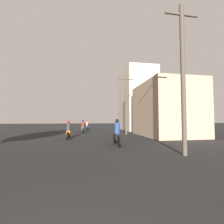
# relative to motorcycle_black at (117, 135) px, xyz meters

# --- Properties ---
(motorcycle_black) EXTENTS (0.60, 2.07, 1.60)m
(motorcycle_black) POSITION_rel_motorcycle_black_xyz_m (0.00, 0.00, 0.00)
(motorcycle_black) COLOR black
(motorcycle_black) RESTS_ON ground_plane
(motorcycle_orange) EXTENTS (0.60, 2.03, 1.50)m
(motorcycle_orange) POSITION_rel_motorcycle_black_xyz_m (-3.29, 3.70, -0.03)
(motorcycle_orange) COLOR black
(motorcycle_orange) RESTS_ON ground_plane
(motorcycle_green) EXTENTS (0.60, 1.95, 1.57)m
(motorcycle_green) POSITION_rel_motorcycle_black_xyz_m (-2.28, 9.07, -0.01)
(motorcycle_green) COLOR black
(motorcycle_green) RESTS_ON ground_plane
(motorcycle_blue) EXTENTS (0.60, 1.89, 1.48)m
(motorcycle_blue) POSITION_rel_motorcycle_black_xyz_m (-1.77, 14.13, -0.05)
(motorcycle_blue) COLOR black
(motorcycle_blue) RESTS_ON ground_plane
(motorcycle_yellow) EXTENTS (0.60, 2.03, 1.49)m
(motorcycle_yellow) POSITION_rel_motorcycle_black_xyz_m (-2.41, 17.69, -0.03)
(motorcycle_yellow) COLOR black
(motorcycle_yellow) RESTS_ON ground_plane
(building_right_near) EXTENTS (4.69, 6.38, 5.04)m
(building_right_near) POSITION_rel_motorcycle_black_xyz_m (5.73, 4.46, 1.88)
(building_right_near) COLOR tan
(building_right_near) RESTS_ON ground_plane
(building_right_far) EXTENTS (4.21, 7.40, 8.91)m
(building_right_far) POSITION_rel_motorcycle_black_xyz_m (5.59, 12.85, 3.82)
(building_right_far) COLOR beige
(building_right_far) RESTS_ON ground_plane
(utility_pole_near) EXTENTS (1.60, 0.20, 6.79)m
(utility_pole_near) POSITION_rel_motorcycle_black_xyz_m (2.36, -3.09, 2.92)
(utility_pole_near) COLOR #4C4238
(utility_pole_near) RESTS_ON ground_plane
(utility_pole_far) EXTENTS (1.60, 0.20, 6.30)m
(utility_pole_far) POSITION_rel_motorcycle_black_xyz_m (2.20, 6.04, 2.67)
(utility_pole_far) COLOR #4C4238
(utility_pole_far) RESTS_ON ground_plane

